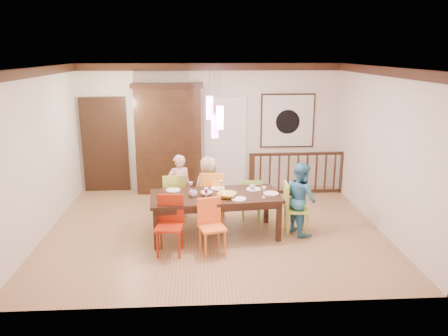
{
  "coord_description": "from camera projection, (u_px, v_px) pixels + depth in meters",
  "views": [
    {
      "loc": [
        -0.26,
        -7.46,
        3.15
      ],
      "look_at": [
        0.18,
        0.08,
        1.13
      ],
      "focal_mm": 35.0,
      "sensor_mm": 36.0,
      "label": 1
    }
  ],
  "objects": [
    {
      "name": "plate_far_left",
      "position": [
        173.0,
        190.0,
        7.79
      ],
      "size": [
        0.26,
        0.26,
        0.01
      ],
      "primitive_type": "cylinder",
      "color": "white",
      "rests_on": "dining_table"
    },
    {
      "name": "floor",
      "position": [
        214.0,
        228.0,
        8.03
      ],
      "size": [
        6.0,
        6.0,
        0.0
      ],
      "primitive_type": "plane",
      "color": "olive",
      "rests_on": "ground"
    },
    {
      "name": "wall_left",
      "position": [
        39.0,
        154.0,
        7.48
      ],
      "size": [
        0.0,
        5.0,
        5.0
      ],
      "primitive_type": "plane",
      "rotation": [
        1.57,
        0.0,
        1.57
      ],
      "color": "beige",
      "rests_on": "floor"
    },
    {
      "name": "person_far_mid",
      "position": [
        209.0,
        187.0,
        8.45
      ],
      "size": [
        0.69,
        0.58,
        1.22
      ],
      "primitive_type": "imported",
      "rotation": [
        0.0,
        0.0,
        3.52
      ],
      "color": "#BDB88F",
      "rests_on": "floor"
    },
    {
      "name": "person_far_left",
      "position": [
        179.0,
        187.0,
        8.4
      ],
      "size": [
        0.53,
        0.42,
        1.27
      ],
      "primitive_type": "imported",
      "rotation": [
        0.0,
        0.0,
        3.41
      ],
      "color": "beige",
      "rests_on": "floor"
    },
    {
      "name": "wall_back",
      "position": [
        210.0,
        128.0,
        10.06
      ],
      "size": [
        6.0,
        0.0,
        6.0
      ],
      "primitive_type": "plane",
      "rotation": [
        1.57,
        0.0,
        0.0
      ],
      "color": "beige",
      "rests_on": "floor"
    },
    {
      "name": "wine_glass_c",
      "position": [
        206.0,
        193.0,
        7.34
      ],
      "size": [
        0.08,
        0.08,
        0.19
      ],
      "primitive_type": null,
      "color": "#590C19",
      "rests_on": "dining_table"
    },
    {
      "name": "plate_near_mid",
      "position": [
        239.0,
        199.0,
        7.32
      ],
      "size": [
        0.26,
        0.26,
        0.01
      ],
      "primitive_type": "cylinder",
      "color": "white",
      "rests_on": "dining_table"
    },
    {
      "name": "plate_near_left",
      "position": [
        170.0,
        200.0,
        7.27
      ],
      "size": [
        0.26,
        0.26,
        0.01
      ],
      "primitive_type": "cylinder",
      "color": "white",
      "rests_on": "dining_table"
    },
    {
      "name": "chair_far_mid",
      "position": [
        213.0,
        192.0,
        8.27
      ],
      "size": [
        0.52,
        0.52,
        1.0
      ],
      "rotation": [
        0.0,
        0.0,
        2.99
      ],
      "color": "orange",
      "rests_on": "floor"
    },
    {
      "name": "cup_left",
      "position": [
        193.0,
        194.0,
        7.45
      ],
      "size": [
        0.17,
        0.17,
        0.11
      ],
      "primitive_type": "imported",
      "rotation": [
        0.0,
        0.0,
        -0.31
      ],
      "color": "silver",
      "rests_on": "dining_table"
    },
    {
      "name": "chair_end_right",
      "position": [
        297.0,
        205.0,
        7.7
      ],
      "size": [
        0.44,
        0.44,
        0.93
      ],
      "rotation": [
        0.0,
        0.0,
        1.51
      ],
      "color": "#B0C836",
      "rests_on": "floor"
    },
    {
      "name": "wine_glass_a",
      "position": [
        191.0,
        187.0,
        7.66
      ],
      "size": [
        0.08,
        0.08,
        0.19
      ],
      "primitive_type": null,
      "color": "#590C19",
      "rests_on": "dining_table"
    },
    {
      "name": "plate_far_mid",
      "position": [
        218.0,
        188.0,
        7.9
      ],
      "size": [
        0.26,
        0.26,
        0.01
      ],
      "primitive_type": "cylinder",
      "color": "white",
      "rests_on": "dining_table"
    },
    {
      "name": "cup_right",
      "position": [
        252.0,
        188.0,
        7.78
      ],
      "size": [
        0.13,
        0.13,
        0.1
      ],
      "primitive_type": "imported",
      "rotation": [
        0.0,
        0.0,
        -0.3
      ],
      "color": "silver",
      "rests_on": "dining_table"
    },
    {
      "name": "pendant_cluster",
      "position": [
        215.0,
        117.0,
        7.21
      ],
      "size": [
        0.27,
        0.21,
        1.14
      ],
      "color": "#F349BF",
      "rests_on": "ceiling"
    },
    {
      "name": "chair_near_left",
      "position": [
        169.0,
        222.0,
        6.9
      ],
      "size": [
        0.46,
        0.46,
        0.94
      ],
      "rotation": [
        0.0,
        0.0,
        -0.1
      ],
      "color": "#99210A",
      "rests_on": "floor"
    },
    {
      "name": "panel_door",
      "position": [
        105.0,
        146.0,
        9.98
      ],
      "size": [
        1.04,
        0.07,
        2.24
      ],
      "primitive_type": "cube",
      "color": "black",
      "rests_on": "wall_back"
    },
    {
      "name": "wine_glass_d",
      "position": [
        264.0,
        192.0,
        7.39
      ],
      "size": [
        0.08,
        0.08,
        0.19
      ],
      "primitive_type": null,
      "color": "silver",
      "rests_on": "dining_table"
    },
    {
      "name": "china_hutch",
      "position": [
        169.0,
        139.0,
        9.87
      ],
      "size": [
        1.57,
        0.46,
        2.48
      ],
      "color": "black",
      "rests_on": "floor"
    },
    {
      "name": "napkin",
      "position": [
        215.0,
        201.0,
        7.21
      ],
      "size": [
        0.18,
        0.14,
        0.01
      ],
      "primitive_type": "cube",
      "color": "#D83359",
      "rests_on": "dining_table"
    },
    {
      "name": "ceiling",
      "position": [
        213.0,
        67.0,
        7.28
      ],
      "size": [
        6.0,
        6.0,
        0.0
      ],
      "primitive_type": "plane",
      "rotation": [
        3.14,
        0.0,
        0.0
      ],
      "color": "white",
      "rests_on": "wall_back"
    },
    {
      "name": "plate_far_right",
      "position": [
        254.0,
        189.0,
        7.84
      ],
      "size": [
        0.26,
        0.26,
        0.01
      ],
      "primitive_type": "cylinder",
      "color": "white",
      "rests_on": "dining_table"
    },
    {
      "name": "wine_glass_b",
      "position": [
        221.0,
        186.0,
        7.75
      ],
      "size": [
        0.08,
        0.08,
        0.19
      ],
      "primitive_type": null,
      "color": "silver",
      "rests_on": "dining_table"
    },
    {
      "name": "wall_right",
      "position": [
        381.0,
        150.0,
        7.82
      ],
      "size": [
        0.0,
        5.0,
        5.0
      ],
      "primitive_type": "plane",
      "rotation": [
        1.57,
        0.0,
        -1.57
      ],
      "color": "beige",
      "rests_on": "floor"
    },
    {
      "name": "person_end_right",
      "position": [
        301.0,
        198.0,
        7.69
      ],
      "size": [
        0.67,
        0.75,
        1.29
      ],
      "primitive_type": "imported",
      "rotation": [
        0.0,
        0.0,
        1.91
      ],
      "color": "teal",
      "rests_on": "floor"
    },
    {
      "name": "crown_molding",
      "position": [
        213.0,
        72.0,
        7.3
      ],
      "size": [
        6.0,
        5.0,
        0.16
      ],
      "primitive_type": null,
      "color": "black",
      "rests_on": "wall_back"
    },
    {
      "name": "dining_table",
      "position": [
        215.0,
        199.0,
        7.58
      ],
      "size": [
        2.31,
        1.22,
        0.75
      ],
      "rotation": [
        0.0,
        0.0,
        0.1
      ],
      "color": "black",
      "rests_on": "floor"
    },
    {
      "name": "white_doorway",
      "position": [
        225.0,
        145.0,
        10.15
      ],
      "size": [
        0.97,
        0.05,
        2.22
      ],
      "primitive_type": "cube",
      "color": "silver",
      "rests_on": "wall_back"
    },
    {
      "name": "small_bowl",
      "position": [
        207.0,
        193.0,
        7.53
      ],
      "size": [
        0.25,
        0.25,
        0.06
      ],
      "primitive_type": "imported",
      "rotation": [
        0.0,
        0.0,
        -0.24
      ],
      "color": "white",
      "rests_on": "dining_table"
    },
    {
      "name": "balustrade",
      "position": [
        298.0,
        172.0,
        9.89
      ],
      "size": [
        2.23,
        0.12,
        0.96
      ],
      "rotation": [
        0.0,
        0.0,
        0.02
      ],
      "color": "black",
      "rests_on": "floor"
    },
    {
      "name": "chair_far_left",
      "position": [
        174.0,
        193.0,
        8.29
      ],
      "size": [
        0.48,
        0.48,
        0.95
      ],
      "rotation": [
        0.0,
        0.0,
        3.28
      ],
      "color": "#A3BC3A",
      "rests_on": "floor"
    },
    {
      "name": "painting",
      "position": [
        288.0,
        121.0,
        10.09
      ],
      "size": [
        1.25,
        0.06,
        1.25
      ],
      "color": "black",
      "rests_on": "wall_back"
    },
    {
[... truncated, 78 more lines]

